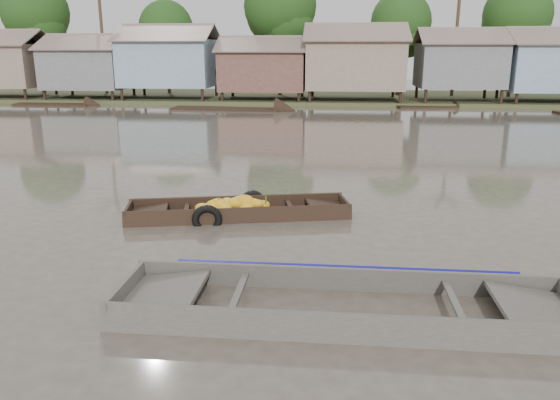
{
  "coord_description": "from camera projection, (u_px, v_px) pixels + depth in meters",
  "views": [
    {
      "loc": [
        1.1,
        -9.39,
        3.73
      ],
      "look_at": [
        0.09,
        1.05,
        0.8
      ],
      "focal_mm": 35.0,
      "sensor_mm": 36.0,
      "label": 1
    }
  ],
  "objects": [
    {
      "name": "riverbank",
      "position": [
        361.0,
        57.0,
        39.55
      ],
      "size": [
        120.0,
        12.47,
        10.22
      ],
      "color": "#384723",
      "rests_on": "ground"
    },
    {
      "name": "ground",
      "position": [
        270.0,
        257.0,
        10.11
      ],
      "size": [
        120.0,
        120.0,
        0.0
      ],
      "primitive_type": "plane",
      "color": "#4B4439",
      "rests_on": "ground"
    },
    {
      "name": "viewer_boat",
      "position": [
        345.0,
        311.0,
        7.92
      ],
      "size": [
        6.64,
        1.78,
        0.53
      ],
      "rotation": [
        0.0,
        0.0,
        -0.0
      ],
      "color": "#413C37",
      "rests_on": "ground"
    },
    {
      "name": "distant_boats",
      "position": [
        533.0,
        110.0,
        32.03
      ],
      "size": [
        47.73,
        15.21,
        1.38
      ],
      "color": "black",
      "rests_on": "ground"
    },
    {
      "name": "banana_boat",
      "position": [
        235.0,
        211.0,
        12.51
      ],
      "size": [
        5.19,
        2.25,
        0.71
      ],
      "rotation": [
        0.0,
        0.0,
        0.21
      ],
      "color": "black",
      "rests_on": "ground"
    }
  ]
}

